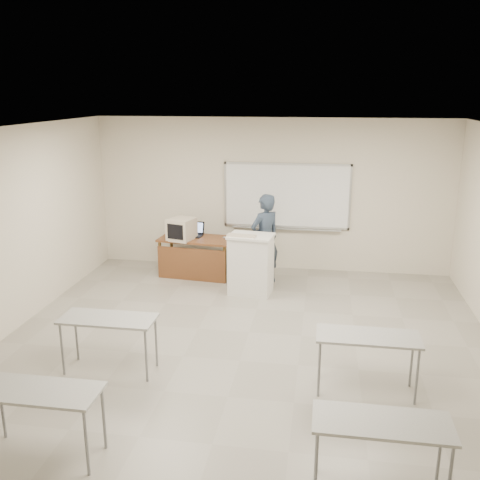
% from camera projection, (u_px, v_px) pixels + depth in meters
% --- Properties ---
extents(floor, '(7.00, 8.00, 0.01)m').
position_uv_depth(floor, '(240.00, 361.00, 7.14)').
color(floor, gray).
rests_on(floor, ground).
extents(whiteboard, '(2.48, 0.10, 1.31)m').
position_uv_depth(whiteboard, '(287.00, 197.00, 10.47)').
color(whiteboard, white).
rests_on(whiteboard, floor).
extents(student_desks, '(4.40, 2.20, 0.73)m').
position_uv_depth(student_desks, '(220.00, 365.00, 5.68)').
color(student_desks, '#9E9F9A').
rests_on(student_desks, floor).
extents(instructor_desk, '(1.42, 0.71, 0.75)m').
position_uv_depth(instructor_desk, '(196.00, 250.00, 10.23)').
color(instructor_desk, brown).
rests_on(instructor_desk, floor).
extents(podium, '(0.76, 0.55, 1.07)m').
position_uv_depth(podium, '(251.00, 264.00, 9.40)').
color(podium, silver).
rests_on(podium, floor).
extents(crt_monitor, '(0.44, 0.49, 0.42)m').
position_uv_depth(crt_monitor, '(182.00, 229.00, 10.15)').
color(crt_monitor, '#BAAB96').
rests_on(crt_monitor, instructor_desk).
extents(laptop, '(0.35, 0.33, 0.26)m').
position_uv_depth(laptop, '(193.00, 233.00, 10.43)').
color(laptop, black).
rests_on(laptop, instructor_desk).
extents(mouse, '(0.11, 0.09, 0.04)m').
position_uv_depth(mouse, '(225.00, 237.00, 10.24)').
color(mouse, gray).
rests_on(mouse, instructor_desk).
extents(keyboard, '(0.51, 0.21, 0.03)m').
position_uv_depth(keyboard, '(241.00, 236.00, 9.16)').
color(keyboard, '#BAAB96').
rests_on(keyboard, podium).
extents(presenter, '(0.73, 0.72, 1.69)m').
position_uv_depth(presenter, '(265.00, 239.00, 9.85)').
color(presenter, black).
rests_on(presenter, floor).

